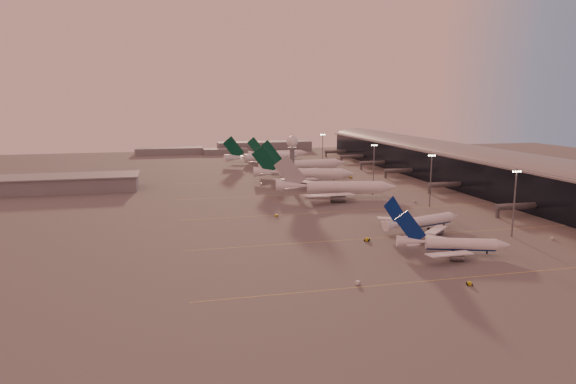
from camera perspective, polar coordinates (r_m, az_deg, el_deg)
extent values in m
plane|color=#5F5C5C|center=(177.46, 8.38, -6.09)|extent=(700.00, 700.00, 0.00)
cube|color=#DAC64D|center=(162.68, 23.09, -8.36)|extent=(180.00, 0.25, 0.02)
cube|color=#DAC64D|center=(198.80, 15.37, -4.56)|extent=(180.00, 0.25, 0.02)
cube|color=#DAC64D|center=(237.97, 10.15, -1.92)|extent=(180.00, 0.25, 0.02)
cube|color=#DAC64D|center=(278.90, 6.45, -0.03)|extent=(180.00, 0.25, 0.02)
cube|color=#DAC64D|center=(325.65, 3.44, 1.51)|extent=(180.00, 0.25, 0.02)
cube|color=black|center=(321.05, 19.07, 2.46)|extent=(36.00, 360.00, 18.00)
cylinder|color=gray|center=(320.03, 19.16, 4.05)|extent=(10.08, 360.00, 10.08)
cube|color=gray|center=(320.01, 19.16, 4.09)|extent=(40.00, 362.00, 0.80)
cylinder|color=slate|center=(240.83, 24.23, -1.44)|extent=(22.00, 2.80, 2.80)
cube|color=slate|center=(235.33, 22.26, -2.13)|extent=(1.20, 1.20, 4.40)
cylinder|color=slate|center=(287.91, 17.21, 0.81)|extent=(22.00, 2.80, 2.80)
cube|color=slate|center=(283.32, 15.44, 0.28)|extent=(1.20, 1.20, 4.40)
cylinder|color=slate|center=(336.61, 12.36, 2.35)|extent=(22.00, 2.80, 2.80)
cube|color=slate|center=(332.70, 10.79, 1.92)|extent=(1.20, 1.20, 4.40)
cylinder|color=slate|center=(374.48, 9.56, 3.23)|extent=(22.00, 2.80, 2.80)
cube|color=slate|center=(370.97, 8.12, 2.85)|extent=(1.20, 1.20, 4.40)
cylinder|color=slate|center=(413.15, 7.27, 3.95)|extent=(22.00, 2.80, 2.80)
cube|color=slate|center=(409.97, 5.96, 3.60)|extent=(1.20, 1.20, 4.40)
cylinder|color=slate|center=(450.53, 5.46, 4.51)|extent=(22.00, 2.80, 2.80)
cube|color=slate|center=(447.62, 4.25, 4.19)|extent=(1.20, 1.20, 4.40)
cube|color=slate|center=(306.14, -23.87, 0.83)|extent=(80.00, 25.00, 8.00)
cube|color=gray|center=(305.53, -23.93, 1.61)|extent=(82.00, 27.00, 0.60)
cylinder|color=slate|center=(288.81, 0.46, 2.60)|extent=(2.60, 2.60, 22.00)
cylinder|color=slate|center=(287.49, 0.46, 4.87)|extent=(5.20, 5.20, 1.20)
sphere|color=white|center=(287.14, 0.47, 5.65)|extent=(6.40, 6.40, 6.40)
cylinder|color=slate|center=(286.86, 0.47, 6.39)|extent=(0.16, 0.16, 2.00)
cylinder|color=slate|center=(203.14, 23.84, -1.15)|extent=(0.56, 0.56, 25.00)
cube|color=slate|center=(201.28, 24.09, 2.20)|extent=(3.60, 0.25, 0.25)
sphere|color=#FFEABF|center=(200.42, 23.74, 2.08)|extent=(0.56, 0.56, 0.56)
sphere|color=#FFEABF|center=(201.03, 23.97, 2.08)|extent=(0.56, 0.56, 0.56)
sphere|color=#FFEABF|center=(201.64, 24.19, 2.09)|extent=(0.56, 0.56, 0.56)
sphere|color=#FFEABF|center=(202.25, 24.42, 2.10)|extent=(0.56, 0.56, 0.56)
cylinder|color=slate|center=(246.78, 15.57, 1.25)|extent=(0.56, 0.56, 25.00)
cube|color=slate|center=(245.25, 15.70, 4.02)|extent=(3.60, 0.25, 0.25)
sphere|color=#FFEABF|center=(244.56, 15.39, 3.92)|extent=(0.56, 0.56, 0.56)
sphere|color=#FFEABF|center=(245.05, 15.60, 3.92)|extent=(0.56, 0.56, 0.56)
sphere|color=#FFEABF|center=(245.54, 15.80, 3.93)|extent=(0.56, 0.56, 0.56)
sphere|color=#FFEABF|center=(246.03, 16.01, 3.93)|extent=(0.56, 0.56, 0.56)
cylinder|color=slate|center=(293.49, 9.51, 2.88)|extent=(0.56, 0.56, 25.00)
cube|color=slate|center=(292.21, 9.58, 5.21)|extent=(3.60, 0.25, 0.25)
sphere|color=#FFEABF|center=(291.66, 9.30, 5.13)|extent=(0.56, 0.56, 0.56)
sphere|color=#FFEABF|center=(292.05, 9.48, 5.14)|extent=(0.56, 0.56, 0.56)
sphere|color=#FFEABF|center=(292.44, 9.66, 5.14)|extent=(0.56, 0.56, 0.56)
sphere|color=#FFEABF|center=(292.83, 9.84, 5.14)|extent=(0.56, 0.56, 0.56)
cylinder|color=slate|center=(376.76, 3.86, 4.62)|extent=(0.56, 0.56, 25.00)
cube|color=slate|center=(375.76, 3.88, 6.44)|extent=(3.60, 0.25, 0.25)
sphere|color=#FFEABF|center=(375.34, 3.66, 6.38)|extent=(0.56, 0.56, 0.56)
sphere|color=#FFEABF|center=(375.64, 3.81, 6.38)|extent=(0.56, 0.56, 0.56)
sphere|color=#FFEABF|center=(375.94, 3.95, 6.38)|extent=(0.56, 0.56, 0.56)
sphere|color=#FFEABF|center=(376.24, 4.10, 6.38)|extent=(0.56, 0.56, 0.56)
cube|color=slate|center=(479.89, -13.04, 4.46)|extent=(60.00, 18.00, 6.00)
cube|color=slate|center=(498.75, -2.63, 5.10)|extent=(90.00, 20.00, 9.00)
cube|color=slate|center=(473.14, -6.94, 4.51)|extent=(40.00, 15.00, 5.00)
cylinder|color=white|center=(175.74, 18.63, -5.65)|extent=(22.20, 10.71, 3.77)
cylinder|color=navy|center=(175.97, 18.61, -5.92)|extent=(21.44, 9.57, 2.72)
cone|color=white|center=(179.31, 22.76, -5.61)|extent=(5.28, 4.95, 3.77)
cone|color=white|center=(172.60, 13.53, -5.52)|extent=(10.02, 6.57, 3.77)
cube|color=white|center=(166.02, 17.51, -6.76)|extent=(16.42, 6.23, 1.19)
cylinder|color=slate|center=(169.16, 18.22, -7.09)|extent=(4.85, 3.70, 2.45)
cube|color=slate|center=(168.85, 18.24, -6.74)|extent=(0.36, 0.33, 1.51)
cube|color=white|center=(183.48, 16.29, -5.07)|extent=(13.69, 14.23, 1.19)
cylinder|color=slate|center=(182.42, 17.23, -5.77)|extent=(4.85, 3.70, 2.45)
cube|color=slate|center=(182.13, 17.25, -5.45)|extent=(0.36, 0.33, 1.51)
cube|color=navy|center=(171.34, 13.44, -4.01)|extent=(9.92, 3.66, 11.25)
cube|color=white|center=(168.50, 13.75, -5.88)|extent=(4.46, 2.13, 0.25)
cube|color=white|center=(176.67, 13.34, -5.11)|extent=(4.18, 4.16, 0.25)
cylinder|color=black|center=(178.60, 21.22, -6.42)|extent=(0.50, 0.50, 0.99)
cylinder|color=black|center=(178.06, 17.86, -6.25)|extent=(1.19, 0.82, 1.09)
cylinder|color=black|center=(173.98, 18.17, -6.65)|extent=(1.19, 0.82, 1.09)
cylinder|color=white|center=(204.51, 15.28, -3.21)|extent=(23.47, 10.65, 3.97)
cylinder|color=navy|center=(204.72, 15.27, -3.45)|extent=(22.70, 9.45, 2.86)
cone|color=white|center=(214.56, 17.88, -2.72)|extent=(5.48, 5.12, 3.97)
cone|color=white|center=(193.08, 11.86, -3.71)|extent=(10.52, 6.67, 3.97)
cube|color=white|center=(194.12, 16.16, -4.18)|extent=(14.69, 14.71, 1.25)
cylinder|color=slate|center=(198.11, 16.21, -4.44)|extent=(5.08, 3.80, 2.58)
cube|color=slate|center=(197.84, 16.23, -4.13)|extent=(0.38, 0.34, 1.59)
cube|color=white|center=(207.49, 12.23, -3.08)|extent=(17.31, 7.03, 1.25)
cylinder|color=slate|center=(208.20, 13.22, -3.59)|extent=(5.08, 3.80, 2.58)
cube|color=slate|center=(207.94, 13.23, -3.29)|extent=(0.38, 0.34, 1.59)
cube|color=navy|center=(191.64, 11.80, -2.30)|extent=(10.53, 3.55, 11.84)
cube|color=white|center=(189.89, 12.78, -3.95)|extent=(4.45, 4.32, 0.26)
cube|color=white|center=(196.32, 10.97, -3.41)|extent=(4.72, 2.37, 0.26)
cylinder|color=black|center=(211.48, 16.93, -3.61)|extent=(0.52, 0.52, 1.05)
cylinder|color=black|center=(205.38, 14.42, -3.88)|extent=(1.25, 0.84, 1.15)
cylinder|color=black|center=(202.28, 15.34, -4.14)|extent=(1.25, 0.84, 1.15)
cylinder|color=white|center=(263.41, 6.29, 0.28)|extent=(38.49, 14.18, 5.96)
cylinder|color=white|center=(263.64, 6.28, -0.01)|extent=(37.38, 12.38, 4.29)
cone|color=white|center=(267.22, 11.13, 0.29)|extent=(8.50, 7.43, 5.96)
cone|color=white|center=(261.27, 0.39, 0.42)|extent=(16.90, 9.32, 5.96)
cube|color=white|center=(247.08, 4.60, -0.61)|extent=(28.06, 13.34, 1.77)
cylinder|color=slate|center=(251.68, 5.55, -0.98)|extent=(8.05, 5.40, 3.87)
cube|color=slate|center=(251.41, 5.56, -0.68)|extent=(0.33, 0.30, 2.38)
cube|color=white|center=(278.14, 3.98, 0.63)|extent=(24.88, 22.64, 1.77)
cylinder|color=slate|center=(275.32, 4.99, 0.01)|extent=(8.05, 5.40, 3.87)
cube|color=slate|center=(275.07, 5.00, 0.29)|extent=(0.33, 0.30, 2.38)
cube|color=#A8AAAF|center=(260.13, 0.22, 1.95)|extent=(16.18, 3.95, 17.67)
cube|color=white|center=(253.97, 0.36, 0.17)|extent=(7.82, 4.39, 0.24)
cube|color=white|center=(268.50, 0.29, 0.72)|extent=(7.49, 6.77, 0.24)
cylinder|color=black|center=(266.27, 9.36, -0.49)|extent=(0.48, 0.48, 0.96)
cylinder|color=black|center=(265.75, 5.56, -0.41)|extent=(1.14, 0.70, 1.06)
cylinder|color=black|center=(261.63, 5.66, -0.58)|extent=(1.14, 0.70, 1.06)
cylinder|color=white|center=(309.84, 2.52, 1.86)|extent=(37.76, 14.86, 6.03)
cylinder|color=white|center=(310.04, 2.52, 1.61)|extent=(36.63, 13.04, 4.34)
cone|color=white|center=(311.50, 6.63, 1.85)|extent=(8.48, 7.60, 6.03)
cone|color=white|center=(309.84, -2.39, 2.01)|extent=(16.68, 9.63, 6.03)
cube|color=white|center=(294.23, 0.84, 1.21)|extent=(27.87, 12.71, 1.79)
cylinder|color=slate|center=(298.38, 1.71, 0.85)|extent=(7.97, 5.55, 3.92)
cube|color=slate|center=(298.15, 1.72, 1.12)|extent=(0.37, 0.33, 2.41)
cube|color=white|center=(325.34, 0.79, 2.09)|extent=(24.41, 22.83, 1.79)
cylinder|color=slate|center=(322.10, 1.61, 1.56)|extent=(7.97, 5.55, 3.92)
cube|color=slate|center=(321.88, 1.61, 1.81)|extent=(0.37, 0.33, 2.41)
cube|color=#053C28|center=(308.92, -2.55, 3.33)|extent=(16.20, 4.35, 17.85)
cube|color=white|center=(302.67, -2.50, 1.83)|extent=(7.65, 4.17, 0.26)
cube|color=white|center=(316.99, -2.38, 2.22)|extent=(7.29, 6.73, 0.26)
cylinder|color=black|center=(311.28, 5.13, 1.17)|extent=(0.52, 0.52, 1.04)
cylinder|color=black|center=(312.56, 1.95, 1.26)|extent=(1.24, 0.78, 1.14)
cylinder|color=black|center=(308.04, 1.97, 1.12)|extent=(1.24, 0.78, 1.14)
cylinder|color=white|center=(351.60, 2.38, 2.90)|extent=(39.25, 10.89, 6.26)
cylinder|color=white|center=(351.78, 2.38, 2.67)|extent=(38.27, 9.06, 4.50)
cone|color=white|center=(361.18, 5.77, 3.05)|extent=(8.21, 7.12, 6.26)
cone|color=white|center=(341.80, -1.88, 2.82)|extent=(16.90, 8.17, 6.26)
cube|color=white|center=(333.18, 1.96, 2.30)|extent=(26.82, 21.47, 1.85)
cylinder|color=slate|center=(338.88, 2.45, 1.99)|extent=(7.94, 4.94, 4.07)
cube|color=slate|center=(338.67, 2.45, 2.24)|extent=(0.35, 0.31, 2.50)
cube|color=white|center=(363.26, -0.01, 2.97)|extent=(28.62, 16.21, 1.85)
cylinder|color=slate|center=(361.72, 0.91, 2.53)|extent=(7.94, 4.94, 4.07)
cube|color=slate|center=(361.52, 0.91, 2.76)|extent=(0.35, 0.31, 2.50)
cube|color=#053C28|center=(340.65, -2.01, 4.06)|extent=(17.13, 2.45, 18.51)
cube|color=white|center=(334.65, -1.51, 2.69)|extent=(7.83, 6.44, 0.27)
cube|color=white|center=(348.75, -2.32, 3.00)|extent=(8.01, 5.11, 0.27)
cylinder|color=black|center=(358.07, 4.55, 2.38)|extent=(0.54, 0.54, 1.08)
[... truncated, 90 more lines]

